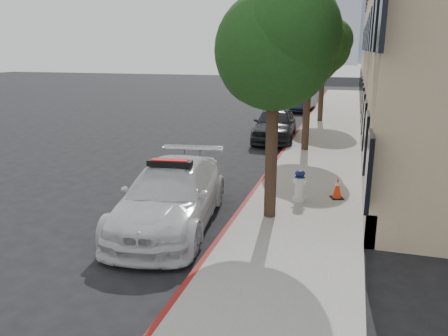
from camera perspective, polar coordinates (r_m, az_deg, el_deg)
name	(u,v)px	position (r m, az deg, el deg)	size (l,w,h in m)	color
ground	(191,188)	(13.94, -4.29, -2.64)	(120.00, 120.00, 0.00)	black
sidewalk	(327,135)	(22.81, 13.35, 4.24)	(3.20, 50.00, 0.15)	gray
curb_strip	(297,133)	(22.94, 9.50, 4.51)	(0.12, 50.00, 0.15)	maroon
building	(443,35)	(27.75, 26.71, 15.21)	(8.00, 36.00, 10.00)	tan
tree_near	(276,49)	(10.53, 6.75, 15.14)	(2.92, 2.82, 5.62)	black
tree_mid	(310,52)	(18.46, 11.19, 14.63)	(2.77, 2.64, 5.43)	black
tree_far	(325,47)	(26.44, 13.00, 15.13)	(3.10, 3.00, 5.81)	black
police_car	(171,195)	(10.95, -6.94, -3.54)	(2.83, 5.52, 1.68)	silver
parked_car_mid	(275,124)	(21.22, 6.66, 5.75)	(1.90, 4.73, 1.61)	black
parked_car_far	(302,102)	(31.84, 10.10, 8.54)	(1.42, 4.08, 1.34)	#141E33
fire_hydrant	(299,186)	(12.38, 9.83, -2.30)	(0.38, 0.34, 0.89)	silver
traffic_cone	(337,188)	(12.84, 14.59, -2.52)	(0.43, 0.43, 0.63)	black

